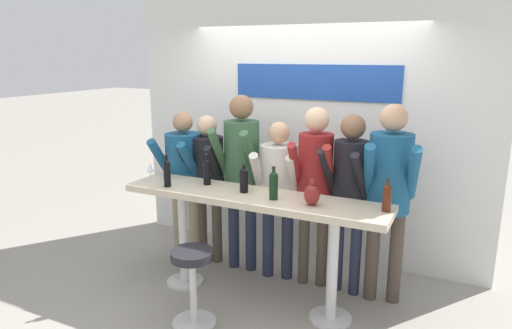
{
  "coord_description": "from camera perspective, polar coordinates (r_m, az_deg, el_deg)",
  "views": [
    {
      "loc": [
        1.68,
        -3.4,
        2.21
      ],
      "look_at": [
        0.0,
        0.08,
        1.27
      ],
      "focal_mm": 32.0,
      "sensor_mm": 36.0,
      "label": 1
    }
  ],
  "objects": [
    {
      "name": "person_left",
      "position": [
        4.8,
        -6.06,
        -1.04
      ],
      "size": [
        0.42,
        0.52,
        1.6
      ],
      "rotation": [
        0.0,
        0.0,
        0.06
      ],
      "color": "#473D33",
      "rests_on": "ground_plane"
    },
    {
      "name": "wine_bottle_0",
      "position": [
        4.0,
        -1.52,
        -1.82
      ],
      "size": [
        0.08,
        0.08,
        0.26
      ],
      "color": "black",
      "rests_on": "tasting_table"
    },
    {
      "name": "person_center_right",
      "position": [
        4.27,
        7.36,
        -1.52
      ],
      "size": [
        0.43,
        0.56,
        1.74
      ],
      "rotation": [
        0.0,
        0.0,
        0.13
      ],
      "color": "#473D33",
      "rests_on": "ground_plane"
    },
    {
      "name": "person_right",
      "position": [
        4.19,
        11.64,
        -2.41
      ],
      "size": [
        0.42,
        0.54,
        1.7
      ],
      "rotation": [
        0.0,
        0.0,
        -0.13
      ],
      "color": "#23283D",
      "rests_on": "ground_plane"
    },
    {
      "name": "wine_bottle_3",
      "position": [
        3.81,
        2.2,
        -2.46
      ],
      "size": [
        0.07,
        0.07,
        0.28
      ],
      "color": "black",
      "rests_on": "tasting_table"
    },
    {
      "name": "wine_bottle_1",
      "position": [
        4.25,
        -11.07,
        -0.89
      ],
      "size": [
        0.06,
        0.06,
        0.31
      ],
      "color": "black",
      "rests_on": "tasting_table"
    },
    {
      "name": "bar_stool",
      "position": [
        3.87,
        -7.91,
        -13.66
      ],
      "size": [
        0.37,
        0.37,
        0.66
      ],
      "color": "silver",
      "rests_on": "ground_plane"
    },
    {
      "name": "person_center_left",
      "position": [
        4.56,
        -1.84,
        0.13
      ],
      "size": [
        0.45,
        0.57,
        1.82
      ],
      "rotation": [
        0.0,
        0.0,
        0.07
      ],
      "color": "#23283D",
      "rests_on": "ground_plane"
    },
    {
      "name": "back_wall",
      "position": [
        4.98,
        5.78,
        4.5
      ],
      "size": [
        4.0,
        0.12,
        2.82
      ],
      "color": "silver",
      "rests_on": "ground_plane"
    },
    {
      "name": "tasting_table",
      "position": [
        4.03,
        -0.48,
        -6.08
      ],
      "size": [
        2.4,
        0.51,
        1.02
      ],
      "color": "beige",
      "rests_on": "ground_plane"
    },
    {
      "name": "wine_bottle_2",
      "position": [
        4.26,
        -6.15,
        -0.75
      ],
      "size": [
        0.07,
        0.07,
        0.29
      ],
      "color": "black",
      "rests_on": "tasting_table"
    },
    {
      "name": "person_center",
      "position": [
        4.42,
        2.78,
        -2.49
      ],
      "size": [
        0.48,
        0.57,
        1.58
      ],
      "rotation": [
        0.0,
        0.0,
        0.18
      ],
      "color": "#23283D",
      "rests_on": "ground_plane"
    },
    {
      "name": "ground_plane",
      "position": [
        4.39,
        -0.45,
        -16.48
      ],
      "size": [
        40.0,
        40.0,
        0.0
      ],
      "primitive_type": "plane",
      "color": "gray"
    },
    {
      "name": "wine_bottle_4",
      "position": [
        3.67,
        16.06,
        -3.85
      ],
      "size": [
        0.07,
        0.07,
        0.26
      ],
      "color": "#4C1E0F",
      "rests_on": "tasting_table"
    },
    {
      "name": "person_far_right",
      "position": [
        4.11,
        16.31,
        -2.22
      ],
      "size": [
        0.51,
        0.62,
        1.8
      ],
      "rotation": [
        0.0,
        0.0,
        0.19
      ],
      "color": "#473D33",
      "rests_on": "ground_plane"
    },
    {
      "name": "person_far_left",
      "position": [
        4.9,
        -8.98,
        -0.77
      ],
      "size": [
        0.47,
        0.54,
        1.62
      ],
      "rotation": [
        0.0,
        0.0,
        -0.02
      ],
      "color": "gray",
      "rests_on": "ground_plane"
    },
    {
      "name": "wine_glass_0",
      "position": [
        4.48,
        -13.08,
        -0.43
      ],
      "size": [
        0.07,
        0.07,
        0.18
      ],
      "color": "silver",
      "rests_on": "tasting_table"
    },
    {
      "name": "decorative_vase",
      "position": [
        3.71,
        7.01,
        -3.73
      ],
      "size": [
        0.13,
        0.13,
        0.22
      ],
      "color": "maroon",
      "rests_on": "tasting_table"
    }
  ]
}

